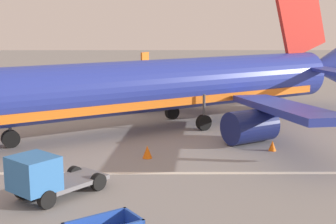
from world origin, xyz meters
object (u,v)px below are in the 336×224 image
(airplane, at_px, (170,86))
(traffic_cone_near_plane, at_px, (272,146))
(traffic_cone_mid_apron, at_px, (147,152))
(service_truck_beside_carts, at_px, (44,176))

(airplane, height_order, traffic_cone_near_plane, airplane)
(traffic_cone_near_plane, xyz_separation_m, traffic_cone_mid_apron, (-7.52, -1.51, 0.06))
(traffic_cone_near_plane, bearing_deg, service_truck_beside_carts, -145.93)
(service_truck_beside_carts, relative_size, traffic_cone_mid_apron, 6.20)
(service_truck_beside_carts, height_order, traffic_cone_mid_apron, service_truck_beside_carts)
(airplane, bearing_deg, traffic_cone_near_plane, -47.47)
(service_truck_beside_carts, xyz_separation_m, traffic_cone_mid_apron, (4.29, 6.47, -0.73))
(service_truck_beside_carts, xyz_separation_m, traffic_cone_near_plane, (11.81, 7.99, -0.79))
(airplane, bearing_deg, service_truck_beside_carts, -111.28)
(traffic_cone_near_plane, bearing_deg, traffic_cone_mid_apron, -168.61)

